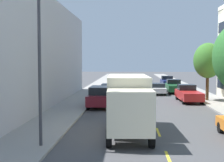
{
  "coord_description": "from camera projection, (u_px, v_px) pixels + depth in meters",
  "views": [
    {
      "loc": [
        -1.72,
        -6.41,
        4.33
      ],
      "look_at": [
        -3.66,
        26.57,
        2.1
      ],
      "focal_mm": 49.24,
      "sensor_mm": 36.0,
      "label": 1
    }
  ],
  "objects": [
    {
      "name": "parked_pickup_red",
      "position": [
        188.0,
        94.0,
        32.11
      ],
      "size": [
        2.12,
        5.35,
        1.73
      ],
      "color": "#AD1E1E",
      "rests_on": "ground_plane"
    },
    {
      "name": "delivery_box_truck",
      "position": [
        128.0,
        101.0,
        18.15
      ],
      "size": [
        2.67,
        7.45,
        3.39
      ],
      "color": "beige",
      "rests_on": "ground_plane"
    },
    {
      "name": "lane_centerline_dashes",
      "position": [
        147.0,
        103.0,
        30.98
      ],
      "size": [
        0.14,
        47.2,
        0.01
      ],
      "color": "yellow",
      "rests_on": "ground_plane"
    },
    {
      "name": "parked_pickup_forest",
      "position": [
        174.0,
        86.0,
        41.04
      ],
      "size": [
        2.13,
        5.35,
        1.73
      ],
      "color": "#194C28",
      "rests_on": "ground_plane"
    },
    {
      "name": "parked_wagon_silver",
      "position": [
        114.0,
        81.0,
        51.47
      ],
      "size": [
        1.9,
        4.73,
        1.5
      ],
      "color": "#B2B5BA",
      "rests_on": "ground_plane"
    },
    {
      "name": "parked_pickup_navy",
      "position": [
        168.0,
        82.0,
        50.25
      ],
      "size": [
        2.02,
        5.31,
        1.73
      ],
      "color": "navy",
      "rests_on": "ground_plane"
    },
    {
      "name": "parked_sedan_sky",
      "position": [
        108.0,
        89.0,
        37.67
      ],
      "size": [
        1.85,
        4.52,
        1.43
      ],
      "color": "#7A9EC6",
      "rests_on": "ground_plane"
    },
    {
      "name": "parked_suv_burgundy",
      "position": [
        100.0,
        97.0,
        28.31
      ],
      "size": [
        2.04,
        4.83,
        1.93
      ],
      "color": "maroon",
      "rests_on": "ground_plane"
    },
    {
      "name": "moving_white_sedan",
      "position": [
        158.0,
        88.0,
        39.07
      ],
      "size": [
        1.8,
        4.5,
        1.43
      ],
      "color": "silver",
      "rests_on": "ground_plane"
    },
    {
      "name": "street_lamp",
      "position": [
        42.0,
        58.0,
        14.85
      ],
      "size": [
        1.35,
        0.28,
        7.49
      ],
      "color": "#38383D",
      "rests_on": "sidewalk_left"
    },
    {
      "name": "ground_plane",
      "position": [
        144.0,
        97.0,
        36.46
      ],
      "size": [
        160.0,
        160.0,
        0.0
      ],
      "primitive_type": "plane",
      "color": "#424244"
    },
    {
      "name": "parked_hatchback_champagne",
      "position": [
        117.0,
        78.0,
        60.95
      ],
      "size": [
        1.78,
        4.02,
        1.5
      ],
      "color": "tan",
      "rests_on": "ground_plane"
    },
    {
      "name": "sidewalk_left",
      "position": [
        83.0,
        98.0,
        34.88
      ],
      "size": [
        3.2,
        120.0,
        0.14
      ],
      "primitive_type": "cube",
      "color": "gray",
      "rests_on": "ground_plane"
    },
    {
      "name": "street_tree_third",
      "position": [
        208.0,
        61.0,
        32.03
      ],
      "size": [
        2.96,
        2.96,
        6.01
      ],
      "color": "#47331E",
      "rests_on": "sidewalk_right"
    },
    {
      "name": "sidewalk_right",
      "position": [
        209.0,
        99.0,
        34.04
      ],
      "size": [
        3.2,
        120.0,
        0.14
      ],
      "primitive_type": "cube",
      "color": "gray",
      "rests_on": "ground_plane"
    }
  ]
}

